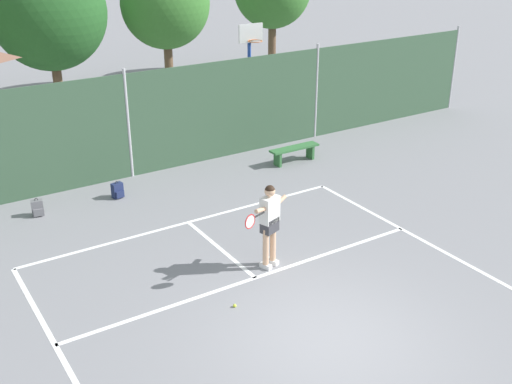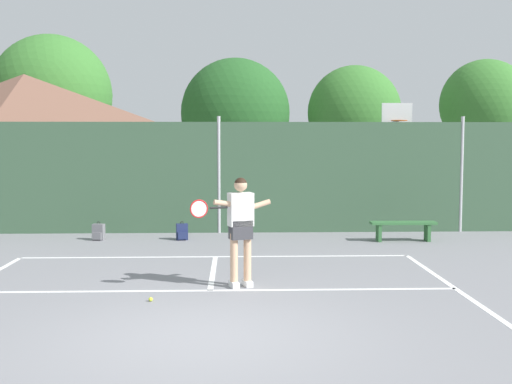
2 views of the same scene
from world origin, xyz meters
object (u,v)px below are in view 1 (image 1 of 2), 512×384
at_px(backpack_navy, 118,191).
at_px(courtside_bench, 294,151).
at_px(basketball_hoop, 250,61).
at_px(backpack_grey, 37,208).
at_px(tennis_ball, 235,306).
at_px(tennis_player, 269,219).

distance_m(backpack_navy, courtside_bench, 5.44).
distance_m(basketball_hoop, backpack_grey, 9.03).
bearing_deg(backpack_navy, tennis_ball, -89.97).
height_order(basketball_hoop, tennis_player, basketball_hoop).
distance_m(tennis_ball, courtside_bench, 7.81).
bearing_deg(backpack_grey, tennis_player, -55.97).
height_order(basketball_hoop, backpack_grey, basketball_hoop).
bearing_deg(tennis_ball, basketball_hoop, 56.41).
bearing_deg(backpack_grey, backpack_navy, -0.99).
bearing_deg(basketball_hoop, tennis_ball, -123.59).
xyz_separation_m(tennis_ball, backpack_grey, (-2.07, 6.04, 0.16)).
bearing_deg(tennis_ball, backpack_navy, 90.03).
xyz_separation_m(basketball_hoop, courtside_bench, (-0.70, -3.59, -1.95)).
bearing_deg(tennis_player, basketball_hoop, 60.30).
xyz_separation_m(backpack_navy, courtside_bench, (5.42, -0.38, 0.17)).
relative_size(backpack_grey, backpack_navy, 1.00).
relative_size(tennis_player, tennis_ball, 28.10).
distance_m(basketball_hoop, tennis_player, 9.62).
height_order(tennis_player, courtside_bench, tennis_player).
bearing_deg(tennis_player, courtside_bench, 49.39).
xyz_separation_m(tennis_player, backpack_grey, (-3.45, 5.12, -0.92)).
bearing_deg(backpack_navy, tennis_player, -74.69).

